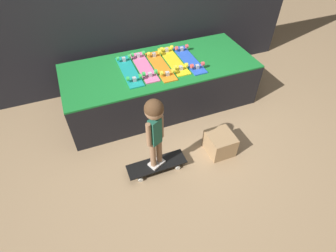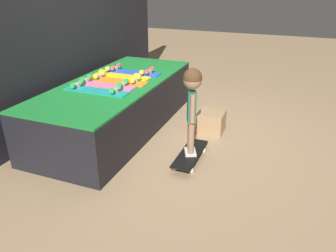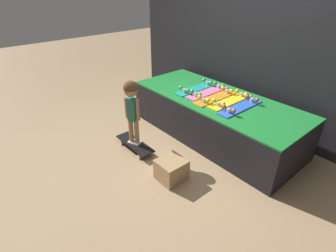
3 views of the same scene
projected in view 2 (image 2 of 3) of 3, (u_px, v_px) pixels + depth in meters
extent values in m
plane|color=#9E7F5B|center=(168.00, 136.00, 3.86)|extent=(16.00, 16.00, 0.00)
cube|color=black|center=(60.00, 26.00, 3.81)|extent=(4.67, 0.10, 2.39)
cube|color=black|center=(117.00, 106.00, 3.96)|extent=(2.45, 1.01, 0.57)
cube|color=#19752D|center=(115.00, 82.00, 3.83)|extent=(2.45, 1.01, 0.02)
cube|color=teal|center=(96.00, 91.00, 3.49)|extent=(0.17, 0.72, 0.01)
cube|color=#B7B7BC|center=(77.00, 86.00, 3.56)|extent=(0.04, 0.04, 0.05)
cylinder|color=green|center=(81.00, 82.00, 3.61)|extent=(0.03, 0.05, 0.05)
cylinder|color=green|center=(73.00, 85.00, 3.48)|extent=(0.03, 0.05, 0.05)
cube|color=#B7B7BC|center=(116.00, 91.00, 3.40)|extent=(0.04, 0.04, 0.05)
cylinder|color=green|center=(119.00, 86.00, 3.45)|extent=(0.03, 0.05, 0.05)
cylinder|color=green|center=(112.00, 91.00, 3.33)|extent=(0.03, 0.05, 0.05)
cube|color=pink|center=(104.00, 86.00, 3.67)|extent=(0.17, 0.72, 0.01)
cube|color=#B7B7BC|center=(86.00, 80.00, 3.73)|extent=(0.04, 0.04, 0.05)
cylinder|color=green|center=(89.00, 77.00, 3.79)|extent=(0.03, 0.05, 0.05)
cylinder|color=green|center=(82.00, 80.00, 3.66)|extent=(0.03, 0.05, 0.05)
cube|color=#B7B7BC|center=(123.00, 85.00, 3.57)|extent=(0.04, 0.04, 0.05)
cylinder|color=green|center=(126.00, 81.00, 3.63)|extent=(0.03, 0.05, 0.05)
cylinder|color=green|center=(119.00, 85.00, 3.50)|extent=(0.03, 0.05, 0.05)
cube|color=orange|center=(118.00, 81.00, 3.82)|extent=(0.17, 0.72, 0.01)
cube|color=#B7B7BC|center=(100.00, 76.00, 3.88)|extent=(0.04, 0.04, 0.05)
cylinder|color=yellow|center=(103.00, 73.00, 3.93)|extent=(0.03, 0.05, 0.05)
cylinder|color=yellow|center=(96.00, 76.00, 3.81)|extent=(0.03, 0.05, 0.05)
cube|color=#B7B7BC|center=(136.00, 81.00, 3.72)|extent=(0.04, 0.04, 0.05)
cylinder|color=yellow|center=(139.00, 77.00, 3.78)|extent=(0.03, 0.05, 0.05)
cylinder|color=yellow|center=(133.00, 80.00, 3.65)|extent=(0.03, 0.05, 0.05)
cube|color=yellow|center=(122.00, 76.00, 4.00)|extent=(0.17, 0.72, 0.01)
cube|color=#B7B7BC|center=(104.00, 72.00, 4.07)|extent=(0.04, 0.04, 0.05)
cylinder|color=yellow|center=(107.00, 68.00, 4.12)|extent=(0.03, 0.05, 0.05)
cylinder|color=yellow|center=(101.00, 71.00, 4.00)|extent=(0.03, 0.05, 0.05)
cube|color=#B7B7BC|center=(139.00, 76.00, 3.91)|extent=(0.04, 0.04, 0.05)
cylinder|color=yellow|center=(142.00, 72.00, 3.96)|extent=(0.03, 0.05, 0.05)
cylinder|color=yellow|center=(136.00, 75.00, 3.84)|extent=(0.03, 0.05, 0.05)
cube|color=blue|center=(133.00, 73.00, 4.16)|extent=(0.17, 0.72, 0.01)
cube|color=#B7B7BC|center=(116.00, 68.00, 4.22)|extent=(0.04, 0.04, 0.05)
cylinder|color=#D84C4C|center=(119.00, 65.00, 4.27)|extent=(0.03, 0.05, 0.05)
cylinder|color=#D84C4C|center=(113.00, 68.00, 4.15)|extent=(0.03, 0.05, 0.05)
cube|color=#B7B7BC|center=(150.00, 72.00, 4.06)|extent=(0.04, 0.04, 0.05)
cylinder|color=#D84C4C|center=(152.00, 69.00, 4.11)|extent=(0.03, 0.05, 0.05)
cylinder|color=#D84C4C|center=(147.00, 71.00, 3.99)|extent=(0.03, 0.05, 0.05)
cube|color=black|center=(190.00, 154.00, 3.31)|extent=(0.64, 0.20, 0.01)
cube|color=#B7B7BC|center=(196.00, 147.00, 3.50)|extent=(0.04, 0.04, 0.05)
cylinder|color=white|center=(189.00, 148.00, 3.54)|extent=(0.05, 0.03, 0.05)
cylinder|color=white|center=(204.00, 151.00, 3.48)|extent=(0.05, 0.03, 0.05)
cube|color=#B7B7BC|center=(183.00, 167.00, 3.14)|extent=(0.04, 0.04, 0.05)
cylinder|color=white|center=(175.00, 167.00, 3.18)|extent=(0.05, 0.03, 0.05)
cylinder|color=white|center=(192.00, 171.00, 3.12)|extent=(0.05, 0.03, 0.05)
cube|color=silver|center=(190.00, 150.00, 3.34)|extent=(0.12, 0.13, 0.03)
cylinder|color=#997051|center=(190.00, 133.00, 3.26)|extent=(0.06, 0.06, 0.35)
cube|color=silver|center=(191.00, 154.00, 3.26)|extent=(0.12, 0.13, 0.03)
cylinder|color=#997051|center=(191.00, 137.00, 3.18)|extent=(0.06, 0.06, 0.35)
cube|color=#236651|center=(192.00, 107.00, 3.10)|extent=(0.13, 0.12, 0.30)
cylinder|color=#997051|center=(191.00, 103.00, 3.16)|extent=(0.05, 0.05, 0.28)
cylinder|color=#997051|center=(193.00, 109.00, 3.02)|extent=(0.05, 0.05, 0.28)
sphere|color=#997051|center=(193.00, 80.00, 2.99)|extent=(0.17, 0.17, 0.17)
sphere|color=#4C331E|center=(193.00, 78.00, 2.98)|extent=(0.18, 0.18, 0.18)
cube|color=#A37F56|center=(211.00, 122.00, 3.93)|extent=(0.29, 0.30, 0.25)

